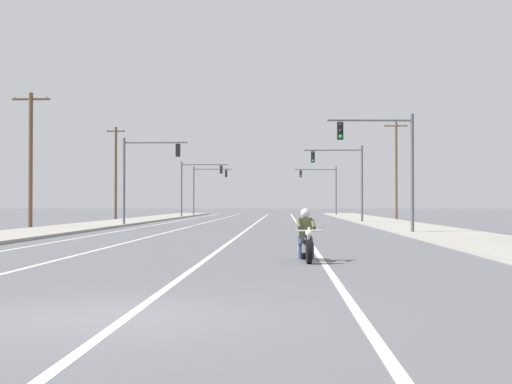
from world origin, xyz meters
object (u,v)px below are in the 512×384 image
Objects in this scene: motorcycle_with_rider at (306,240)px; traffic_signal_mid_left at (195,180)px; utility_pole_left_near at (31,157)px; traffic_signal_near_left at (142,168)px; traffic_signal_far_right at (324,183)px; traffic_signal_far_left at (205,183)px; utility_pole_right_far at (396,168)px; traffic_signal_mid_right at (345,172)px; utility_pole_left_far at (116,171)px; traffic_signal_near_right at (388,155)px.

motorcycle_with_rider is 60.12m from traffic_signal_mid_left.
traffic_signal_mid_left is at bearing 80.44° from utility_pole_left_near.
traffic_signal_far_right is at bearing 69.81° from traffic_signal_near_left.
traffic_signal_far_left is (0.06, 39.56, 0.02)m from traffic_signal_near_left.
utility_pole_right_far is at bearing 42.60° from traffic_signal_near_left.
traffic_signal_mid_right is (4.33, 37.80, 3.50)m from motorcycle_with_rider.
traffic_signal_far_left is 20.73m from utility_pole_left_far.
traffic_signal_mid_right is 0.68× the size of utility_pole_left_far.
utility_pole_right_far is (10.15, 49.17, 4.32)m from motorcycle_with_rider.
traffic_signal_mid_left is (-10.36, 59.11, 3.54)m from motorcycle_with_rider.
utility_pole_left_far is (-6.74, -9.02, 0.60)m from traffic_signal_mid_left.
motorcycle_with_rider is 50.39m from utility_pole_right_far.
motorcycle_with_rider is at bearing -80.06° from traffic_signal_mid_left.
traffic_signal_near_right is (4.74, 17.14, 3.49)m from motorcycle_with_rider.
traffic_signal_mid_right is 35.19m from traffic_signal_far_left.
traffic_signal_far_right is at bearing 86.39° from motorcycle_with_rider.
traffic_signal_mid_right is 33.16m from traffic_signal_far_right.
utility_pole_right_far is at bearing -44.93° from traffic_signal_far_left.
traffic_signal_near_right is at bearing -89.72° from traffic_signal_far_right.
traffic_signal_mid_right is 1.00× the size of traffic_signal_far_right.
utility_pole_left_near reaches higher than traffic_signal_mid_right.
traffic_signal_mid_left is at bearing 109.78° from traffic_signal_near_right.
utility_pole_left_near is (-20.75, -46.95, 0.32)m from traffic_signal_far_right.
utility_pole_left_far is (-21.83, 32.96, 0.64)m from traffic_signal_near_right.
motorcycle_with_rider is 0.35× the size of traffic_signal_mid_left.
traffic_signal_far_left is at bearing 114.86° from traffic_signal_mid_right.
traffic_signal_mid_right is at bearing 27.20° from traffic_signal_near_left.
motorcycle_with_rider is 0.35× the size of traffic_signal_near_left.
utility_pole_left_near is (-16.27, 24.01, 3.86)m from motorcycle_with_rider.
traffic_signal_near_left is 1.00× the size of traffic_signal_mid_right.
utility_pole_right_far is at bearing 43.60° from utility_pole_left_near.
utility_pole_left_far is (-27.24, 0.93, -0.19)m from utility_pole_right_far.
traffic_signal_mid_left is 0.66× the size of utility_pole_right_far.
utility_pole_right_far reaches higher than motorcycle_with_rider.
utility_pole_right_far is 27.26m from utility_pole_left_far.
motorcycle_with_rider is 53.09m from utility_pole_left_far.
traffic_signal_far_right is at bearing 38.60° from traffic_signal_mid_left.
motorcycle_with_rider is 71.19m from traffic_signal_far_right.
traffic_signal_near_right is 20.66m from traffic_signal_mid_right.
traffic_signal_mid_left is at bearing 154.12° from utility_pole_right_far.
utility_pole_left_far is at bearing -135.95° from traffic_signal_far_right.
traffic_signal_near_right is 1.00× the size of traffic_signal_mid_right.
utility_pole_left_near is (-21.01, 6.87, 0.38)m from traffic_signal_near_right.
traffic_signal_mid_left is (0.16, 28.95, 0.04)m from traffic_signal_near_left.
traffic_signal_near_left and traffic_signal_far_right have the same top height.
traffic_signal_near_right and traffic_signal_mid_left have the same top height.
traffic_signal_far_right is (0.15, 33.16, 0.04)m from traffic_signal_mid_right.
traffic_signal_mid_right and traffic_signal_far_right have the same top height.
utility_pole_left_far is at bearing 108.84° from motorcycle_with_rider.
traffic_signal_mid_right is 0.66× the size of utility_pole_right_far.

